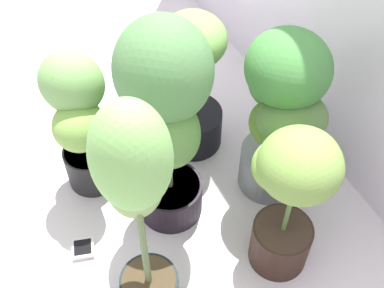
{
  "coord_description": "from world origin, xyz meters",
  "views": [
    {
      "loc": [
        1.0,
        -0.29,
        1.7
      ],
      "look_at": [
        -0.02,
        0.21,
        0.39
      ],
      "focal_mm": 47.52,
      "sensor_mm": 36.0,
      "label": 1
    }
  ],
  "objects_px": {
    "potted_plant_back_center": "(281,107)",
    "potted_plant_front_right": "(138,209)",
    "potted_plant_center": "(163,113)",
    "hygrometer_box": "(83,249)",
    "potted_plant_back_left": "(192,80)",
    "potted_plant_front_left": "(80,116)",
    "potted_plant_back_right": "(290,192)"
  },
  "relations": [
    {
      "from": "potted_plant_back_left",
      "to": "hygrometer_box",
      "type": "height_order",
      "value": "potted_plant_back_left"
    },
    {
      "from": "potted_plant_front_left",
      "to": "potted_plant_back_left",
      "type": "bearing_deg",
      "value": 93.0
    },
    {
      "from": "potted_plant_back_left",
      "to": "potted_plant_front_right",
      "type": "distance_m",
      "value": 0.8
    },
    {
      "from": "potted_plant_back_right",
      "to": "potted_plant_front_right",
      "type": "bearing_deg",
      "value": -93.41
    },
    {
      "from": "potted_plant_back_left",
      "to": "potted_plant_front_left",
      "type": "bearing_deg",
      "value": -87.0
    },
    {
      "from": "potted_plant_back_center",
      "to": "potted_plant_front_right",
      "type": "relative_size",
      "value": 0.77
    },
    {
      "from": "potted_plant_front_right",
      "to": "hygrometer_box",
      "type": "relative_size",
      "value": 9.86
    },
    {
      "from": "potted_plant_back_left",
      "to": "hygrometer_box",
      "type": "distance_m",
      "value": 0.77
    },
    {
      "from": "potted_plant_front_left",
      "to": "potted_plant_center",
      "type": "height_order",
      "value": "potted_plant_center"
    },
    {
      "from": "potted_plant_back_left",
      "to": "potted_plant_front_right",
      "type": "height_order",
      "value": "potted_plant_front_right"
    },
    {
      "from": "potted_plant_front_left",
      "to": "hygrometer_box",
      "type": "relative_size",
      "value": 6.61
    },
    {
      "from": "potted_plant_center",
      "to": "hygrometer_box",
      "type": "xyz_separation_m",
      "value": [
        0.04,
        -0.37,
        -0.53
      ]
    },
    {
      "from": "potted_plant_back_left",
      "to": "potted_plant_front_left",
      "type": "xyz_separation_m",
      "value": [
        0.02,
        -0.46,
        0.03
      ]
    },
    {
      "from": "potted_plant_back_right",
      "to": "potted_plant_front_right",
      "type": "relative_size",
      "value": 0.67
    },
    {
      "from": "potted_plant_back_center",
      "to": "hygrometer_box",
      "type": "distance_m",
      "value": 0.9
    },
    {
      "from": "potted_plant_center",
      "to": "potted_plant_front_right",
      "type": "xyz_separation_m",
      "value": [
        0.32,
        -0.21,
        0.03
      ]
    },
    {
      "from": "potted_plant_back_right",
      "to": "potted_plant_center",
      "type": "xyz_separation_m",
      "value": [
        -0.35,
        -0.27,
        0.15
      ]
    },
    {
      "from": "potted_plant_back_center",
      "to": "hygrometer_box",
      "type": "height_order",
      "value": "potted_plant_back_center"
    },
    {
      "from": "potted_plant_center",
      "to": "hygrometer_box",
      "type": "relative_size",
      "value": 9.04
    },
    {
      "from": "potted_plant_front_left",
      "to": "potted_plant_front_right",
      "type": "height_order",
      "value": "potted_plant_front_right"
    },
    {
      "from": "potted_plant_back_right",
      "to": "potted_plant_back_center",
      "type": "height_order",
      "value": "potted_plant_back_center"
    },
    {
      "from": "potted_plant_back_center",
      "to": "potted_plant_front_left",
      "type": "bearing_deg",
      "value": -117.38
    },
    {
      "from": "potted_plant_front_left",
      "to": "potted_plant_back_center",
      "type": "height_order",
      "value": "potted_plant_back_center"
    },
    {
      "from": "potted_plant_back_right",
      "to": "hygrometer_box",
      "type": "relative_size",
      "value": 6.63
    },
    {
      "from": "potted_plant_center",
      "to": "potted_plant_back_right",
      "type": "bearing_deg",
      "value": 37.92
    },
    {
      "from": "potted_plant_back_left",
      "to": "potted_plant_back_right",
      "type": "relative_size",
      "value": 1.0
    },
    {
      "from": "potted_plant_back_center",
      "to": "potted_plant_front_right",
      "type": "distance_m",
      "value": 0.69
    },
    {
      "from": "hygrometer_box",
      "to": "potted_plant_back_center",
      "type": "bearing_deg",
      "value": 103.66
    },
    {
      "from": "hygrometer_box",
      "to": "potted_plant_center",
      "type": "bearing_deg",
      "value": 111.35
    },
    {
      "from": "potted_plant_back_center",
      "to": "potted_plant_center",
      "type": "xyz_separation_m",
      "value": [
        -0.07,
        -0.42,
        0.1
      ]
    },
    {
      "from": "potted_plant_back_center",
      "to": "potted_plant_front_right",
      "type": "xyz_separation_m",
      "value": [
        0.26,
        -0.63,
        0.13
      ]
    },
    {
      "from": "potted_plant_front_left",
      "to": "hygrometer_box",
      "type": "distance_m",
      "value": 0.5
    }
  ]
}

